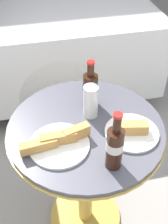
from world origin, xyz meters
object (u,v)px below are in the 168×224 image
at_px(bistro_table, 86,158).
at_px(cola_bottle_right, 90,88).
at_px(lunch_plate_near, 58,142).
at_px(cola_bottle_left, 115,147).
at_px(drinking_glass, 91,103).
at_px(lunch_plate_far, 132,131).

height_order(bistro_table, cola_bottle_right, cola_bottle_right).
height_order(bistro_table, lunch_plate_near, lunch_plate_near).
xyz_separation_m(cola_bottle_left, drinking_glass, (-0.02, 0.29, -0.03)).
height_order(bistro_table, cola_bottle_left, cola_bottle_left).
height_order(cola_bottle_right, drinking_glass, cola_bottle_right).
bearing_deg(lunch_plate_far, lunch_plate_near, 179.82).
distance_m(bistro_table, cola_bottle_right, 0.34).
relative_size(cola_bottle_right, lunch_plate_near, 0.80).
relative_size(cola_bottle_left, drinking_glass, 1.66).
bearing_deg(cola_bottle_right, lunch_plate_far, -61.81).
distance_m(cola_bottle_right, lunch_plate_near, 0.30).
distance_m(cola_bottle_right, drinking_glass, 0.08).
bearing_deg(cola_bottle_left, drinking_glass, 93.08).
height_order(bistro_table, drinking_glass, drinking_glass).
bearing_deg(lunch_plate_near, cola_bottle_left, -36.80).
bearing_deg(lunch_plate_far, cola_bottle_right, 118.19).
relative_size(bistro_table, cola_bottle_left, 3.05).
height_order(drinking_glass, lunch_plate_far, drinking_glass).
xyz_separation_m(cola_bottle_right, drinking_glass, (-0.02, -0.08, -0.02)).
distance_m(cola_bottle_left, drinking_glass, 0.29).
xyz_separation_m(cola_bottle_left, cola_bottle_right, (0.00, 0.37, -0.01)).
height_order(cola_bottle_left, lunch_plate_far, cola_bottle_left).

